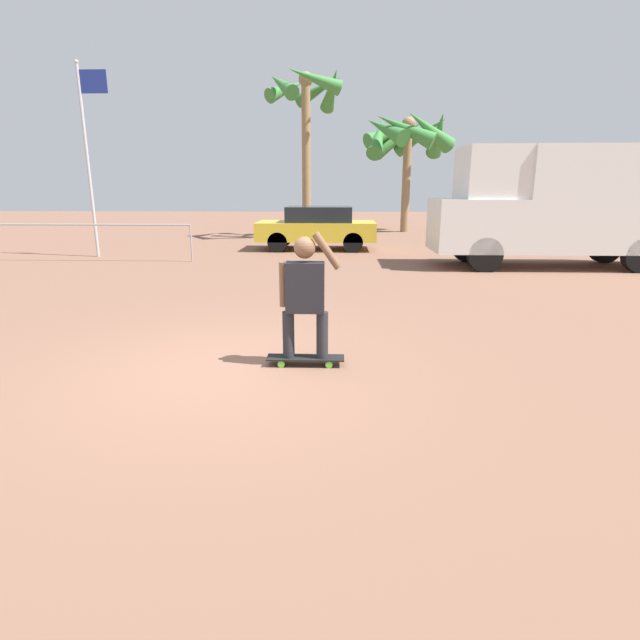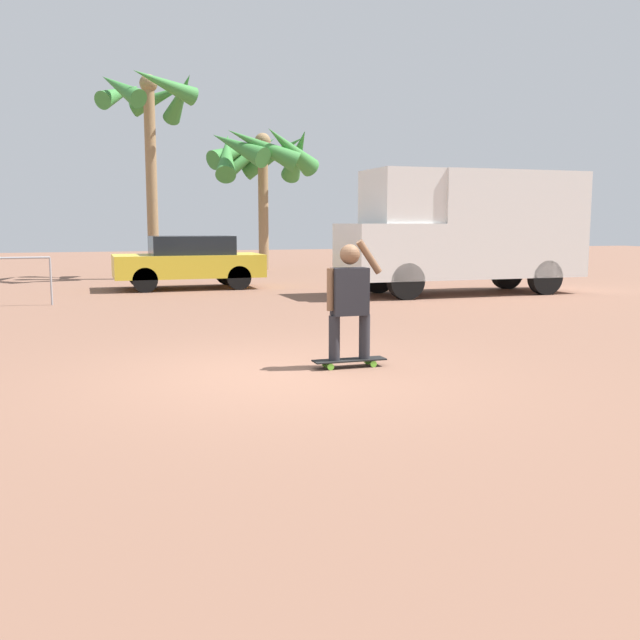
# 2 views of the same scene
# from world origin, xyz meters

# --- Properties ---
(ground_plane) EXTENTS (80.00, 80.00, 0.00)m
(ground_plane) POSITION_xyz_m (0.00, 0.00, 0.00)
(ground_plane) COLOR brown
(skateboard) EXTENTS (0.93, 0.24, 0.10)m
(skateboard) POSITION_xyz_m (0.91, 0.22, 0.08)
(skateboard) COLOR black
(skateboard) RESTS_ON ground_plane
(person_skateboarder) EXTENTS (0.72, 0.25, 1.50)m
(person_skateboarder) POSITION_xyz_m (0.91, 0.22, 0.92)
(person_skateboarder) COLOR #28282D
(person_skateboarder) RESTS_ON skateboard
(camper_van) EXTENTS (6.24, 2.01, 3.09)m
(camper_van) POSITION_xyz_m (7.10, 8.16, 1.69)
(camper_van) COLOR black
(camper_van) RESTS_ON ground_plane
(parked_car_yellow) EXTENTS (4.01, 1.91, 1.45)m
(parked_car_yellow) POSITION_xyz_m (0.56, 11.90, 0.77)
(parked_car_yellow) COLOR black
(parked_car_yellow) RESTS_ON ground_plane
(palm_tree_near_van) EXTENTS (4.40, 4.49, 5.57)m
(palm_tree_near_van) POSITION_xyz_m (4.39, 19.32, 4.44)
(palm_tree_near_van) COLOR #8E704C
(palm_tree_near_van) RESTS_ON ground_plane
(palm_tree_center_background) EXTENTS (3.28, 3.32, 6.64)m
(palm_tree_center_background) POSITION_xyz_m (-0.01, 15.81, 5.45)
(palm_tree_center_background) COLOR #8E704C
(palm_tree_center_background) RESTS_ON ground_plane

